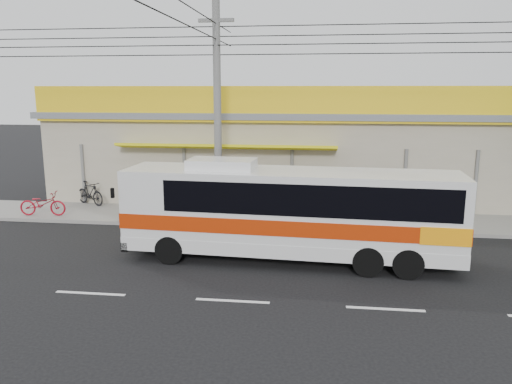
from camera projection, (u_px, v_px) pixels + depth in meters
The scene contains 8 objects.
ground at pixel (246, 268), 15.77m from camera, with size 120.00×120.00×0.00m, color black.
sidewalk at pixel (266, 218), 21.58m from camera, with size 30.00×3.20×0.15m, color gray.
lane_markings at pixel (233, 301), 13.34m from camera, with size 50.00×0.12×0.01m, color silver, non-canonical shape.
storefront_building at pixel (277, 152), 26.51m from camera, with size 22.60×9.20×5.70m.
coach_bus at pixel (295, 208), 16.14m from camera, with size 10.90×2.86×3.33m.
motorbike_red at pixel (43, 204), 21.66m from camera, with size 0.70×2.01×1.05m, color maroon.
motorbike_dark at pixel (90, 193), 23.71m from camera, with size 0.53×1.87×1.13m, color black.
utility_pole at pixel (216, 39), 18.56m from camera, with size 34.00×14.00×8.95m.
Camera 1 is at (2.19, -14.79, 5.56)m, focal length 35.00 mm.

